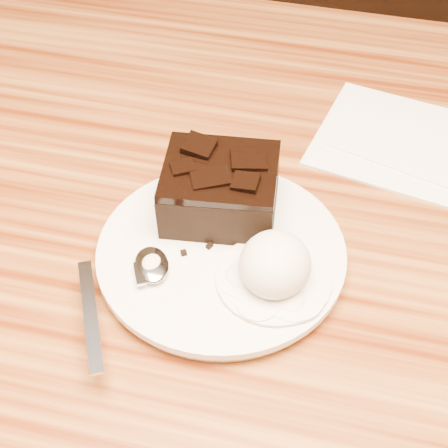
% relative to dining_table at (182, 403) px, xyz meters
% --- Properties ---
extents(dining_table, '(1.20, 0.80, 0.75)m').
position_rel_dining_table_xyz_m(dining_table, '(0.00, 0.00, 0.00)').
color(dining_table, '#531D07').
rests_on(dining_table, floor).
extents(plate, '(0.22, 0.22, 0.02)m').
position_rel_dining_table_xyz_m(plate, '(0.07, -0.06, 0.38)').
color(plate, white).
rests_on(plate, dining_table).
extents(brownie, '(0.11, 0.10, 0.05)m').
position_rel_dining_table_xyz_m(brownie, '(0.06, -0.01, 0.42)').
color(brownie, black).
rests_on(brownie, plate).
extents(ice_cream_scoop, '(0.06, 0.06, 0.05)m').
position_rel_dining_table_xyz_m(ice_cream_scoop, '(0.12, -0.08, 0.41)').
color(ice_cream_scoop, white).
rests_on(ice_cream_scoop, plate).
extents(melt_puddle, '(0.10, 0.10, 0.00)m').
position_rel_dining_table_xyz_m(melt_puddle, '(0.12, -0.08, 0.39)').
color(melt_puddle, silver).
rests_on(melt_puddle, plate).
extents(spoon, '(0.10, 0.16, 0.01)m').
position_rel_dining_table_xyz_m(spoon, '(0.02, -0.09, 0.40)').
color(spoon, silver).
rests_on(spoon, plate).
extents(napkin, '(0.18, 0.18, 0.01)m').
position_rel_dining_table_xyz_m(napkin, '(0.20, 0.15, 0.38)').
color(napkin, white).
rests_on(napkin, dining_table).
extents(crumb_a, '(0.01, 0.01, 0.00)m').
position_rel_dining_table_xyz_m(crumb_a, '(0.13, -0.10, 0.39)').
color(crumb_a, black).
rests_on(crumb_a, plate).
extents(crumb_b, '(0.01, 0.01, 0.00)m').
position_rel_dining_table_xyz_m(crumb_b, '(0.13, -0.10, 0.39)').
color(crumb_b, black).
rests_on(crumb_b, plate).
extents(crumb_c, '(0.01, 0.01, 0.00)m').
position_rel_dining_table_xyz_m(crumb_c, '(0.06, -0.06, 0.39)').
color(crumb_c, black).
rests_on(crumb_c, plate).
extents(crumb_d, '(0.01, 0.01, 0.00)m').
position_rel_dining_table_xyz_m(crumb_d, '(0.04, -0.07, 0.39)').
color(crumb_d, black).
rests_on(crumb_d, plate).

